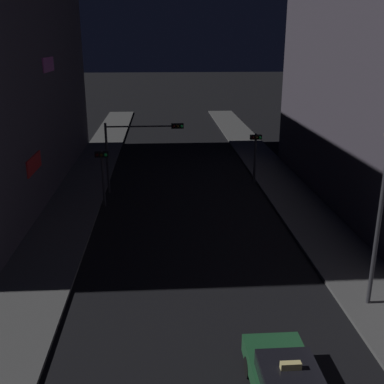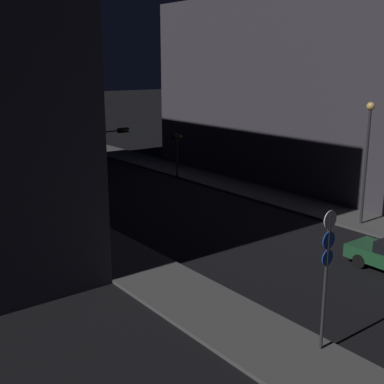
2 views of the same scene
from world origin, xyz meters
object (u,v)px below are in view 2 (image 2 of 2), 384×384
at_px(traffic_light_overhead, 90,148).
at_px(traffic_light_left_kerb, 80,172).
at_px(street_lamp_near_block, 367,147).
at_px(sign_pole_left, 326,267).
at_px(traffic_light_right_kerb, 177,147).

xyz_separation_m(traffic_light_overhead, traffic_light_left_kerb, (-2.10, -2.67, -0.95)).
height_order(traffic_light_overhead, street_lamp_near_block, street_lamp_near_block).
bearing_deg(traffic_light_left_kerb, traffic_light_overhead, 51.78).
distance_m(traffic_light_overhead, sign_pole_left, 21.86).
bearing_deg(street_lamp_near_block, traffic_light_left_kerb, 133.54).
xyz_separation_m(traffic_light_left_kerb, traffic_light_right_kerb, (10.11, 3.88, 0.07)).
bearing_deg(traffic_light_left_kerb, traffic_light_right_kerb, 21.01).
relative_size(traffic_light_left_kerb, sign_pole_left, 0.77).
bearing_deg(sign_pole_left, traffic_light_right_kerb, 64.37).
height_order(traffic_light_left_kerb, street_lamp_near_block, street_lamp_near_block).
height_order(traffic_light_left_kerb, traffic_light_right_kerb, traffic_light_right_kerb).
relative_size(traffic_light_overhead, sign_pole_left, 1.12).
bearing_deg(traffic_light_left_kerb, street_lamp_near_block, -46.46).
height_order(traffic_light_overhead, traffic_light_left_kerb, traffic_light_overhead).
height_order(traffic_light_right_kerb, street_lamp_near_block, street_lamp_near_block).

